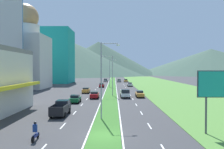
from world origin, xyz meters
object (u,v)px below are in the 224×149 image
street_lamp_near (103,76)px  car_0 (106,80)px  street_lamp_far (110,71)px  car_6 (130,84)px  car_5 (119,80)px  pickup_truck_0 (61,108)px  car_2 (102,85)px  pickup_truck_1 (125,93)px  street_lamp_mid (111,73)px  car_4 (140,94)px  motorcycle_rider (35,133)px  car_1 (95,95)px  car_3 (75,99)px  car_7 (86,90)px  car_8 (126,81)px

street_lamp_near → car_0: size_ratio=2.56×
street_lamp_far → car_6: bearing=29.2°
car_5 → pickup_truck_0: pickup_truck_0 is taller
car_2 → car_5: (7.13, 33.89, 0.01)m
car_6 → pickup_truck_1: size_ratio=0.79×
car_0 → street_lamp_mid: bearing=-176.6°
street_lamp_near → car_5: size_ratio=2.33×
car_2 → pickup_truck_1: size_ratio=0.81×
car_2 → car_6: car_6 is taller
car_4 → car_6: bearing=-179.9°
pickup_truck_0 → motorcycle_rider: (0.34, -11.91, -0.24)m
car_0 → pickup_truck_0: size_ratio=0.74×
car_2 → street_lamp_mid: bearing=-171.8°
car_5 → pickup_truck_1: size_ratio=0.81×
car_6 → car_4: bearing=0.1°
car_0 → pickup_truck_1: pickup_truck_1 is taller
car_1 → car_3: bearing=153.7°
car_1 → car_2: size_ratio=0.97×
street_lamp_near → car_7: (-6.32, 33.07, -5.02)m
street_lamp_near → car_3: (-6.28, 14.93, -5.02)m
street_lamp_near → car_7: street_lamp_near is taller
street_lamp_far → car_4: street_lamp_far is taller
street_lamp_near → street_lamp_mid: street_lamp_near is taller
car_4 → pickup_truck_1: pickup_truck_1 is taller
car_1 → car_8: (10.45, 65.27, -0.04)m
car_7 → pickup_truck_1: pickup_truck_1 is taller
car_3 → pickup_truck_0: pickup_truck_0 is taller
street_lamp_far → car_5: bearing=83.3°
street_lamp_far → car_0: bearing=94.9°
car_2 → car_8: (10.56, 33.60, -0.01)m
car_3 → pickup_truck_1: (10.32, 8.25, 0.20)m
car_1 → car_5: bearing=-6.1°
car_1 → car_8: car_1 is taller
car_8 → motorcycle_rider: bearing=-7.9°
street_lamp_near → car_2: street_lamp_near is taller
car_1 → car_3: 7.44m
car_3 → car_8: car_3 is taller
car_7 → pickup_truck_1: size_ratio=0.81×
car_1 → car_6: car_1 is taller
car_0 → car_2: size_ratio=0.92×
street_lamp_near → car_7: size_ratio=2.35×
car_0 → car_6: 32.69m
car_2 → street_lamp_near: bearing=-176.7°
car_4 → car_8: car_4 is taller
street_lamp_near → car_2: (-3.09, 53.27, -5.04)m
car_4 → car_5: car_4 is taller
car_3 → pickup_truck_0: 12.29m
car_3 → car_7: 18.14m
car_3 → car_6: (13.81, 42.74, -0.01)m
car_7 → car_6: bearing=-29.4°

